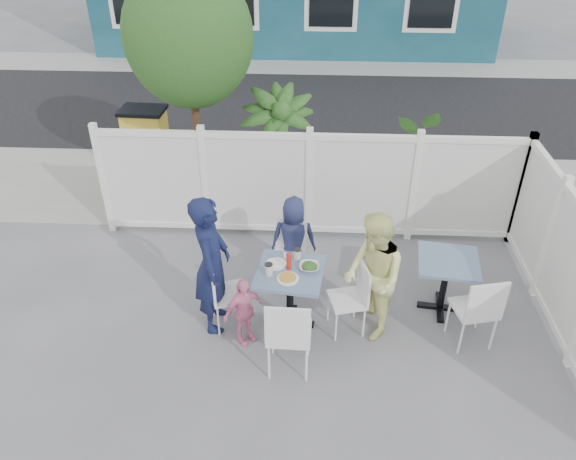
{
  "coord_description": "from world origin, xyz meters",
  "views": [
    {
      "loc": [
        0.16,
        -4.46,
        4.59
      ],
      "look_at": [
        -0.11,
        0.9,
        1.06
      ],
      "focal_mm": 35.0,
      "sensor_mm": 36.0,
      "label": 1
    }
  ],
  "objects_px": {
    "utility_cabinet": "(148,147)",
    "main_table": "(290,283)",
    "spare_table": "(447,271)",
    "chair_near": "(288,332)",
    "man": "(212,264)",
    "boy": "(294,239)",
    "chair_back": "(289,249)",
    "toddler": "(243,311)",
    "chair_left": "(221,289)",
    "woman": "(373,277)",
    "chair_right": "(354,293)"
  },
  "relations": [
    {
      "from": "main_table",
      "to": "man",
      "type": "bearing_deg",
      "value": -178.67
    },
    {
      "from": "chair_back",
      "to": "boy",
      "type": "xyz_separation_m",
      "value": [
        0.06,
        0.12,
        0.07
      ]
    },
    {
      "from": "chair_back",
      "to": "spare_table",
      "type": "bearing_deg",
      "value": -179.11
    },
    {
      "from": "main_table",
      "to": "chair_right",
      "type": "relative_size",
      "value": 0.93
    },
    {
      "from": "chair_right",
      "to": "chair_near",
      "type": "distance_m",
      "value": 1.02
    },
    {
      "from": "spare_table",
      "to": "boy",
      "type": "relative_size",
      "value": 0.66
    },
    {
      "from": "chair_back",
      "to": "chair_left",
      "type": "bearing_deg",
      "value": 62.56
    },
    {
      "from": "boy",
      "to": "chair_near",
      "type": "bearing_deg",
      "value": 89.84
    },
    {
      "from": "main_table",
      "to": "chair_right",
      "type": "height_order",
      "value": "chair_right"
    },
    {
      "from": "boy",
      "to": "toddler",
      "type": "relative_size",
      "value": 1.37
    },
    {
      "from": "chair_left",
      "to": "chair_right",
      "type": "relative_size",
      "value": 1.03
    },
    {
      "from": "main_table",
      "to": "woman",
      "type": "xyz_separation_m",
      "value": [
        0.92,
        -0.05,
        0.17
      ]
    },
    {
      "from": "chair_back",
      "to": "woman",
      "type": "relative_size",
      "value": 0.58
    },
    {
      "from": "utility_cabinet",
      "to": "boy",
      "type": "height_order",
      "value": "utility_cabinet"
    },
    {
      "from": "spare_table",
      "to": "boy",
      "type": "bearing_deg",
      "value": 163.31
    },
    {
      "from": "utility_cabinet",
      "to": "man",
      "type": "distance_m",
      "value": 3.91
    },
    {
      "from": "utility_cabinet",
      "to": "main_table",
      "type": "distance_m",
      "value": 4.34
    },
    {
      "from": "chair_near",
      "to": "man",
      "type": "bearing_deg",
      "value": 141.73
    },
    {
      "from": "spare_table",
      "to": "chair_back",
      "type": "xyz_separation_m",
      "value": [
        -1.88,
        0.42,
        -0.05
      ]
    },
    {
      "from": "spare_table",
      "to": "man",
      "type": "relative_size",
      "value": 0.46
    },
    {
      "from": "utility_cabinet",
      "to": "chair_back",
      "type": "height_order",
      "value": "utility_cabinet"
    },
    {
      "from": "chair_left",
      "to": "chair_back",
      "type": "relative_size",
      "value": 1.02
    },
    {
      "from": "toddler",
      "to": "spare_table",
      "type": "bearing_deg",
      "value": -25.13
    },
    {
      "from": "chair_left",
      "to": "chair_back",
      "type": "distance_m",
      "value": 1.1
    },
    {
      "from": "man",
      "to": "toddler",
      "type": "relative_size",
      "value": 1.97
    },
    {
      "from": "main_table",
      "to": "toddler",
      "type": "xyz_separation_m",
      "value": [
        -0.5,
        -0.31,
        -0.17
      ]
    },
    {
      "from": "chair_right",
      "to": "toddler",
      "type": "relative_size",
      "value": 1.03
    },
    {
      "from": "spare_table",
      "to": "utility_cabinet",
      "type": "bearing_deg",
      "value": 144.33
    },
    {
      "from": "chair_left",
      "to": "boy",
      "type": "bearing_deg",
      "value": 121.7
    },
    {
      "from": "chair_right",
      "to": "woman",
      "type": "xyz_separation_m",
      "value": [
        0.2,
        -0.02,
        0.25
      ]
    },
    {
      "from": "main_table",
      "to": "spare_table",
      "type": "bearing_deg",
      "value": 11.15
    },
    {
      "from": "utility_cabinet",
      "to": "toddler",
      "type": "distance_m",
      "value": 4.33
    },
    {
      "from": "woman",
      "to": "boy",
      "type": "relative_size",
      "value": 1.31
    },
    {
      "from": "chair_left",
      "to": "chair_back",
      "type": "bearing_deg",
      "value": 119.89
    },
    {
      "from": "utility_cabinet",
      "to": "chair_left",
      "type": "bearing_deg",
      "value": -60.49
    },
    {
      "from": "utility_cabinet",
      "to": "woman",
      "type": "xyz_separation_m",
      "value": [
        3.47,
        -3.55,
        0.16
      ]
    },
    {
      "from": "boy",
      "to": "toddler",
      "type": "xyz_separation_m",
      "value": [
        -0.5,
        -1.21,
        -0.16
      ]
    },
    {
      "from": "chair_right",
      "to": "utility_cabinet",
      "type": "bearing_deg",
      "value": 28.57
    },
    {
      "from": "main_table",
      "to": "chair_near",
      "type": "distance_m",
      "value": 0.77
    },
    {
      "from": "chair_near",
      "to": "boy",
      "type": "relative_size",
      "value": 0.85
    },
    {
      "from": "chair_right",
      "to": "man",
      "type": "bearing_deg",
      "value": 75.3
    },
    {
      "from": "utility_cabinet",
      "to": "boy",
      "type": "relative_size",
      "value": 1.03
    },
    {
      "from": "man",
      "to": "toddler",
      "type": "distance_m",
      "value": 0.63
    },
    {
      "from": "chair_back",
      "to": "man",
      "type": "xyz_separation_m",
      "value": [
        -0.82,
        -0.8,
        0.33
      ]
    },
    {
      "from": "spare_table",
      "to": "man",
      "type": "distance_m",
      "value": 2.74
    },
    {
      "from": "chair_back",
      "to": "woman",
      "type": "height_order",
      "value": "woman"
    },
    {
      "from": "spare_table",
      "to": "woman",
      "type": "bearing_deg",
      "value": -155.74
    },
    {
      "from": "chair_right",
      "to": "woman",
      "type": "relative_size",
      "value": 0.58
    },
    {
      "from": "chair_left",
      "to": "toddler",
      "type": "distance_m",
      "value": 0.39
    },
    {
      "from": "chair_back",
      "to": "boy",
      "type": "relative_size",
      "value": 0.76
    }
  ]
}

